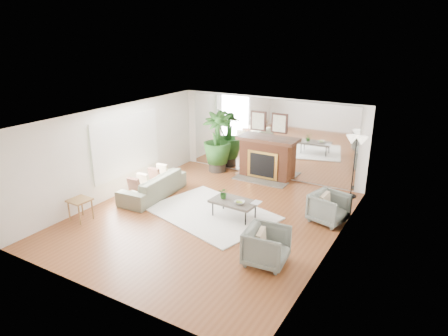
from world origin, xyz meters
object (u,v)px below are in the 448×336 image
Objects in this scene: armchair_front at (267,246)px; side_table at (80,203)px; potted_ficus at (217,140)px; armchair_back at (329,208)px; coffee_table at (234,202)px; fireplace at (265,158)px; floor_lamp at (356,145)px; sofa at (153,185)px.

side_table is (-4.68, -0.52, 0.08)m from armchair_front.
armchair_back is at bearing -23.59° from potted_ficus.
potted_ficus reaches higher than coffee_table.
coffee_table is (0.53, -2.95, -0.25)m from fireplace.
coffee_table is at bearing -127.84° from floor_lamp.
floor_lamp is (5.31, 4.77, 1.03)m from side_table.
armchair_front is (4.14, -1.53, 0.06)m from sofa.
armchair_back is (2.60, -2.01, -0.29)m from fireplace.
coffee_table is at bearing -79.78° from fireplace.
potted_ficus is at bearing 127.76° from coffee_table.
side_table is at bearing -147.86° from coffee_table.
fireplace is at bearing 5.57° from potted_ficus.
fireplace reaches higher than sofa.
sofa is 5.61m from floor_lamp.
fireplace is 3.30m from armchair_back.
sofa is (-2.60, 0.08, -0.10)m from coffee_table.
armchair_back is 0.98× the size of armchair_front.
armchair_back is 0.41× the size of potted_ficus.
potted_ficus is 4.35m from floor_lamp.
floor_lamp reaches higher than armchair_back.
sofa is at bearing 63.64° from armchair_front.
potted_ficus is (0.98, 4.77, 0.59)m from side_table.
potted_ficus is (-2.16, 2.79, 0.63)m from coffee_table.
side_table is 7.21m from floor_lamp.
side_table is at bearing -117.94° from fireplace.
armchair_back is at bearing 96.99° from sofa.
armchair_back reaches higher than coffee_table.
side_table is 0.31× the size of floor_lamp.
sofa is 1.11× the size of potted_ficus.
sofa reaches higher than side_table.
floor_lamp reaches higher than sofa.
armchair_front is at bearing -178.06° from armchair_back.
armchair_back is at bearing 29.25° from side_table.
armchair_back reaches higher than side_table.
potted_ficus reaches higher than armchair_front.
fireplace is at bearing 62.06° from side_table.
floor_lamp is (0.10, 1.85, 1.12)m from armchair_back.
fireplace is 1.05× the size of potted_ficus.
side_table reaches higher than coffee_table.
fireplace is at bearing 176.63° from floor_lamp.
side_table is 0.28× the size of potted_ficus.
coffee_table is at bearing 128.99° from armchair_back.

